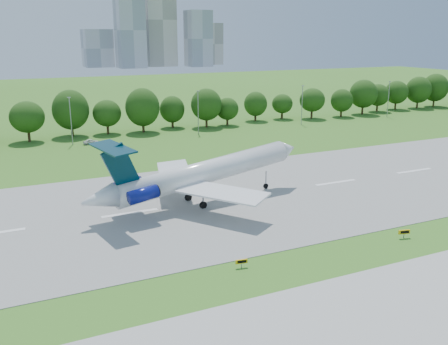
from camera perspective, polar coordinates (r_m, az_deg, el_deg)
ground at (r=67.43m, az=11.97°, el=-8.77°), size 600.00×600.00×0.00m
runway at (r=87.17m, az=2.12°, el=-2.77°), size 400.00×45.00×0.08m
taxiway at (r=55.85m, az=23.44°, el=-15.14°), size 400.00×23.00×0.08m
tree_line at (r=147.14m, az=-9.92°, el=6.98°), size 288.40×8.40×10.40m
light_poles at (r=136.92m, az=-9.81°, el=6.43°), size 175.90×0.25×12.19m
skyline at (r=460.41m, az=-7.90°, el=15.71°), size 127.00×52.00×80.00m
airliner at (r=81.83m, az=-3.25°, el=-0.17°), size 41.24×29.58×12.11m
taxi_sign_left at (r=61.34m, az=2.01°, el=-10.14°), size 1.52×0.41×1.06m
taxi_sign_centre at (r=73.97m, az=19.90°, el=-6.42°), size 1.71×0.57×1.21m
service_vehicle_b at (r=133.40m, az=-14.96°, el=3.42°), size 4.06×1.91×1.34m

